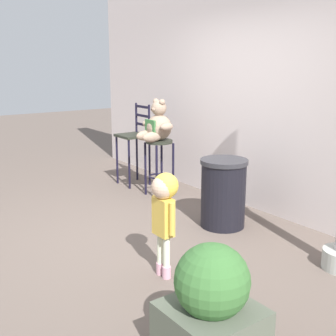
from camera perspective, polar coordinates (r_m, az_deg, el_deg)
The scene contains 8 objects.
ground_plane at distance 4.67m, azimuth -5.15°, elevation -9.28°, with size 24.00×24.00×0.00m, color #64564D.
building_wall at distance 5.56m, azimuth 12.59°, elevation 14.92°, with size 7.26×0.30×3.93m, color silver.
bar_stool_with_teddy at distance 5.98m, azimuth -1.17°, elevation 1.50°, with size 0.37×0.37×0.79m.
teddy_bear at distance 5.88m, azimuth -1.42°, elevation 5.62°, with size 0.54×0.49×0.56m.
child_walking at distance 3.66m, azimuth -0.51°, elevation -4.57°, with size 0.29×0.23×0.93m.
trash_bin at distance 4.92m, azimuth 7.28°, elevation -3.26°, with size 0.53×0.53×0.78m.
bar_chair_empty at distance 6.55m, azimuth -4.43°, elevation 3.78°, with size 0.42×0.42×1.22m.
planter_with_shrub at distance 2.79m, azimuth 5.72°, elevation -18.04°, with size 0.55×0.55×0.78m.
Camera 1 is at (3.70, -2.18, 1.82)m, focal length 46.33 mm.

